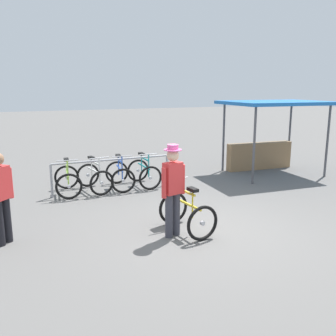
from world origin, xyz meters
name	(u,v)px	position (x,y,z in m)	size (l,w,h in m)	color
ground_plane	(203,230)	(0.00, 0.00, 0.00)	(80.00, 80.00, 0.00)	#605E5B
bike_rack_rail	(113,167)	(-0.76, 3.47, 0.66)	(3.21, 0.11, 0.88)	#99999E
racked_bike_lime	(68,180)	(-1.92, 3.67, 0.37)	(0.78, 1.16, 0.97)	black
racked_bike_white	(95,178)	(-1.22, 3.66, 0.37)	(0.79, 1.18, 0.97)	black
racked_bike_blue	(120,175)	(-0.52, 3.65, 0.37)	(0.80, 1.16, 0.97)	black
racked_bike_teal	(144,173)	(0.18, 3.64, 0.37)	(0.68, 1.10, 0.97)	black
featured_bicycle	(184,205)	(-0.32, 0.21, 0.49)	(0.76, 1.23, 1.09)	black
person_with_featured_bike	(173,187)	(-0.65, 0.01, 0.95)	(0.52, 0.32, 1.72)	#383842
pedestrian_with_backpack	(0,193)	(-3.52, 0.95, 0.94)	(0.47, 0.47, 1.64)	black
market_stall	(268,129)	(4.49, 3.65, 1.39)	(3.28, 2.55, 2.30)	#4C4C51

